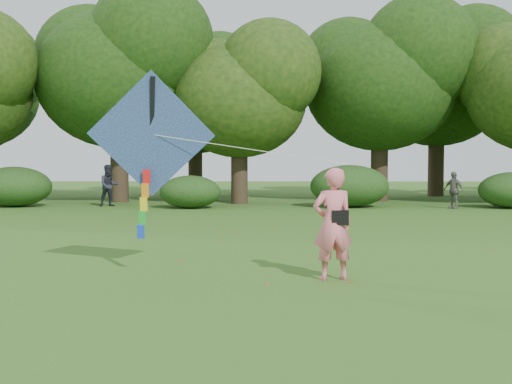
{
  "coord_description": "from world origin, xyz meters",
  "views": [
    {
      "loc": [
        -0.49,
        -10.59,
        2.16
      ],
      "look_at": [
        -0.78,
        2.0,
        1.5
      ],
      "focal_mm": 45.0,
      "sensor_mm": 36.0,
      "label": 1
    }
  ],
  "objects_px": {
    "bystander_right": "(453,190)",
    "bystander_left": "(109,186)",
    "man_kite_flyer": "(333,224)",
    "flying_kite": "(152,137)"
  },
  "relations": [
    {
      "from": "bystander_left",
      "to": "flying_kite",
      "type": "height_order",
      "value": "flying_kite"
    },
    {
      "from": "bystander_right",
      "to": "flying_kite",
      "type": "bearing_deg",
      "value": -72.71
    },
    {
      "from": "bystander_left",
      "to": "bystander_right",
      "type": "relative_size",
      "value": 1.17
    },
    {
      "from": "man_kite_flyer",
      "to": "bystander_left",
      "type": "relative_size",
      "value": 1.06
    },
    {
      "from": "man_kite_flyer",
      "to": "bystander_left",
      "type": "xyz_separation_m",
      "value": [
        -8.39,
        17.3,
        -0.06
      ]
    },
    {
      "from": "bystander_right",
      "to": "man_kite_flyer",
      "type": "bearing_deg",
      "value": -62.69
    },
    {
      "from": "man_kite_flyer",
      "to": "bystander_left",
      "type": "height_order",
      "value": "man_kite_flyer"
    },
    {
      "from": "bystander_right",
      "to": "flying_kite",
      "type": "height_order",
      "value": "flying_kite"
    },
    {
      "from": "man_kite_flyer",
      "to": "flying_kite",
      "type": "height_order",
      "value": "flying_kite"
    },
    {
      "from": "bystander_right",
      "to": "bystander_left",
      "type": "bearing_deg",
      "value": -133.83
    }
  ]
}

